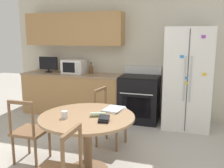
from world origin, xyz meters
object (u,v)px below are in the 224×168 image
Objects in this scene: candle_glass at (65,115)px; dining_chair_left at (30,132)px; counter_bottle at (91,69)px; wallet at (104,119)px; refrigerator at (188,78)px; oven_range at (140,98)px; microwave at (74,66)px; countertop_tv at (48,64)px; dining_chair_far at (110,118)px.

dining_chair_left is at bearing 165.56° from candle_glass.
wallet is (1.11, -2.39, -0.22)m from counter_bottle.
oven_range is at bearing 176.42° from refrigerator.
candle_glass reaches higher than wallet.
refrigerator is at bearing -2.91° from microwave.
oven_range reaches higher than dining_chair_left.
refrigerator is 2.99m from countertop_tv.
countertop_tv is (-2.08, 0.05, 0.62)m from oven_range.
candle_glass is (0.62, -0.16, 0.34)m from dining_chair_left.
microwave reaches higher than oven_range.
microwave is at bearing 98.98° from dining_chair_left.
oven_range is 2.48× the size of countertop_tv.
counter_bottle is (1.00, 0.07, -0.09)m from countertop_tv.
dining_chair_far is 10.77× the size of candle_glass.
microwave is at bearing 177.09° from refrigerator.
dining_chair_far is at bearing -100.13° from oven_range.
microwave is 2.56m from candle_glass.
dining_chair_left is at bearing -90.10° from counter_bottle.
wallet is (0.02, -2.27, 0.30)m from oven_range.
dining_chair_far reaches higher than wallet.
countertop_tv is at bearing -176.23° from counter_bottle.
wallet is (2.10, -2.32, -0.32)m from countertop_tv.
counter_bottle reaches higher than wallet.
counter_bottle is 2.49m from candle_glass.
microwave is 0.53× the size of dining_chair_far.
microwave is (-1.46, 0.06, 0.58)m from oven_range.
dining_chair_far is (1.23, -1.34, -0.61)m from microwave.
dining_chair_far is at bearing 43.83° from dining_chair_left.
countertop_tv is (-2.99, 0.11, 0.16)m from refrigerator.
microwave is at bearing -128.78° from dining_chair_far.
dining_chair_left is 6.32× the size of wallet.
microwave reaches higher than counter_bottle.
refrigerator is 1.01m from oven_range.
microwave is at bearing 177.51° from oven_range.
oven_range is at bearing 178.63° from dining_chair_far.
microwave is 2.77m from wallet.
microwave reaches higher than candle_glass.
countertop_tv is at bearing 124.65° from candle_glass.
refrigerator reaches higher than dining_chair_left.
dining_chair_far reaches higher than candle_glass.
counter_bottle reaches higher than candle_glass.
wallet is at bearing 22.84° from dining_chair_far.
refrigerator is 22.18× the size of candle_glass.
dining_chair_left is at bearing 172.44° from wallet.
counter_bottle is at bearing 8.55° from microwave.
countertop_tv is 2.38m from dining_chair_far.
microwave is 0.53× the size of dining_chair_left.
dining_chair_left is (-1.09, -2.12, -0.03)m from oven_range.
oven_range is 2.35m from candle_glass.
refrigerator is 2.06× the size of dining_chair_far.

